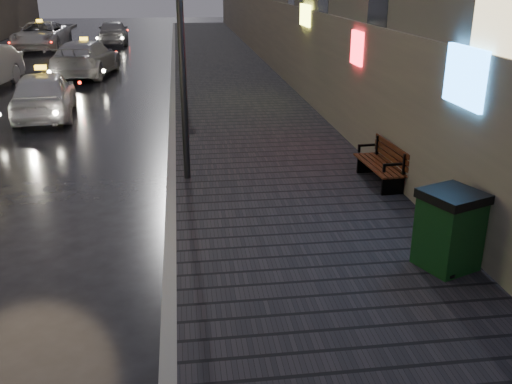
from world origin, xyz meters
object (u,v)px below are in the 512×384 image
taxi_far (41,35)px  car_far (113,32)px  trash_bin (449,229)px  taxi_mid (86,58)px  bench (383,163)px  lamp_near (180,17)px  taxi_near (44,94)px

taxi_far → car_far: 4.68m
car_far → trash_bin: bearing=100.1°
trash_bin → taxi_far: (-12.16, 30.47, 0.06)m
taxi_mid → taxi_far: (-4.19, 10.80, 0.03)m
bench → trash_bin: size_ratio=1.42×
trash_bin → taxi_far: size_ratio=0.20×
lamp_near → taxi_far: 27.37m
trash_bin → car_far: size_ratio=0.26×
lamp_near → bench: bearing=-12.0°
taxi_near → car_far: car_far is taller
bench → car_far: car_far is taller
lamp_near → trash_bin: (3.76, -4.56, -2.73)m
trash_bin → car_far: (-8.02, 32.65, 0.03)m
bench → taxi_mid: (-8.28, 15.98, 0.20)m
car_far → taxi_far: bearing=24.1°
bench → taxi_mid: size_ratio=0.31×
trash_bin → bench: bearing=63.9°
trash_bin → taxi_mid: (-7.97, 19.68, 0.02)m
lamp_near → taxi_mid: bearing=105.6°
car_far → bench: bearing=102.4°
taxi_mid → taxi_far: taxi_far is taller
taxi_far → car_far: bearing=29.1°
trash_bin → taxi_far: taxi_far is taller
trash_bin → taxi_near: size_ratio=0.27×
lamp_near → trash_bin: lamp_near is taller
lamp_near → taxi_mid: lamp_near is taller
lamp_near → car_far: (-4.27, 28.09, -2.70)m
trash_bin → car_far: bearing=82.5°
taxi_near → taxi_far: taxi_far is taller
taxi_near → car_far: bearing=-96.2°
lamp_near → taxi_far: bearing=108.0°
taxi_mid → car_far: car_far is taller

